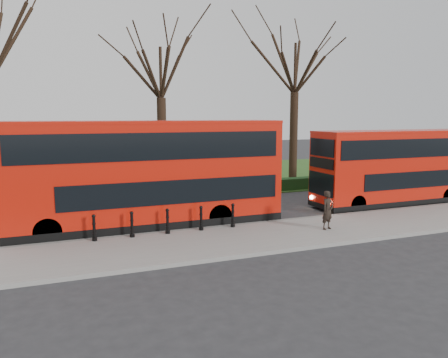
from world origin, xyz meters
name	(u,v)px	position (x,y,z in m)	size (l,w,h in m)	color
ground	(172,228)	(0.00, 0.00, 0.00)	(120.00, 120.00, 0.00)	#28282B
pavement	(192,245)	(0.00, -3.00, 0.07)	(60.00, 4.00, 0.15)	gray
kerb	(178,232)	(0.00, -1.00, 0.07)	(60.00, 0.25, 0.16)	slate
grass_verge	(122,181)	(0.00, 15.00, 0.03)	(60.00, 18.00, 0.06)	#294818
hedge	(143,194)	(0.00, 6.80, 0.40)	(60.00, 0.90, 0.80)	black
yellow_line_outer	(176,232)	(0.00, -0.70, 0.01)	(60.00, 0.10, 0.01)	yellow
yellow_line_inner	(175,231)	(0.00, -0.50, 0.01)	(60.00, 0.10, 0.01)	yellow
tree_mid	(161,67)	(2.00, 10.00, 8.09)	(7.12, 7.12, 11.13)	black
tree_right	(295,62)	(12.00, 10.00, 8.79)	(7.74, 7.74, 12.09)	black
bollard_row	(168,222)	(-0.54, -1.35, 0.65)	(5.98, 0.15, 1.00)	black
bus_lead	(148,175)	(-0.94, 0.45, 2.39)	(11.93, 2.74, 4.75)	#BA1508
bus_rear	(400,167)	(13.28, 0.47, 2.09)	(10.44, 2.40, 4.15)	#BA1508
pedestrian	(328,210)	(6.00, -3.17, 0.98)	(0.60, 0.40, 1.66)	black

